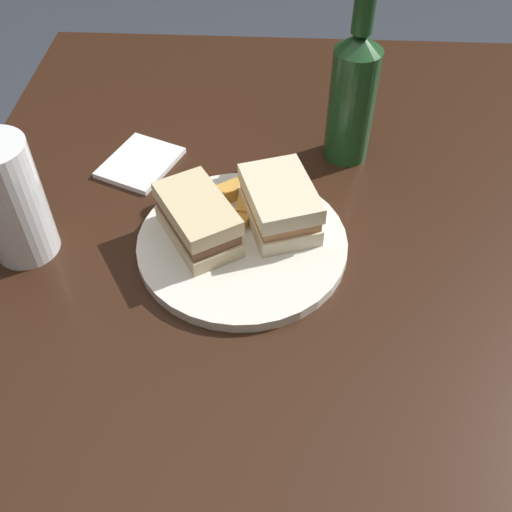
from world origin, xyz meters
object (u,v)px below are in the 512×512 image
at_px(sandwich_half_left, 274,204).
at_px(napkin, 138,163).
at_px(pint_glass, 10,207).
at_px(plate, 240,244).
at_px(sandwich_half_right, 195,220).
at_px(cider_bottle, 351,92).

distance_m(sandwich_half_left, napkin, 0.24).
height_order(sandwich_half_left, pint_glass, pint_glass).
xyz_separation_m(pint_glass, napkin, (-0.17, 0.11, -0.07)).
distance_m(plate, pint_glass, 0.28).
bearing_deg(sandwich_half_left, napkin, -121.73).
height_order(plate, sandwich_half_left, sandwich_half_left).
bearing_deg(napkin, sandwich_half_right, 33.95).
bearing_deg(sandwich_half_left, pint_glass, -81.02).
bearing_deg(pint_glass, cider_bottle, 117.76).
relative_size(sandwich_half_left, sandwich_half_right, 0.98).
bearing_deg(plate, pint_glass, -87.04).
relative_size(sandwich_half_left, pint_glass, 0.83).
bearing_deg(plate, sandwich_half_right, -92.45).
bearing_deg(plate, cider_bottle, 145.40).
relative_size(plate, sandwich_half_left, 2.00).
bearing_deg(cider_bottle, napkin, -81.95).
bearing_deg(sandwich_half_right, plate, 87.55).
relative_size(sandwich_half_right, pint_glass, 0.85).
bearing_deg(napkin, cider_bottle, 98.05).
bearing_deg(sandwich_half_right, cider_bottle, 135.91).
bearing_deg(pint_glass, sandwich_half_left, 98.98).
xyz_separation_m(plate, sandwich_half_left, (-0.04, 0.04, 0.04)).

